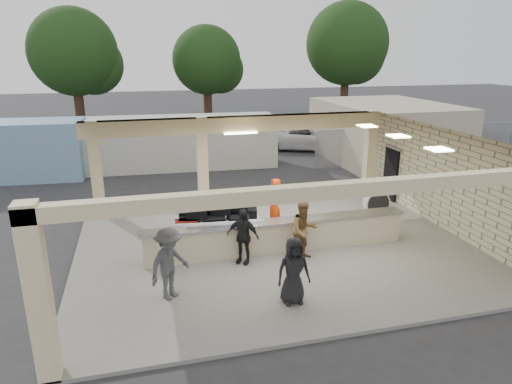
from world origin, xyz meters
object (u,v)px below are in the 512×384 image
object	(u,v)px
passenger_a	(304,230)
car_white_a	(305,137)
passenger_b	(243,236)
passenger_c	(169,264)
drum_fan	(376,203)
passenger_d	(293,271)
car_dark	(299,134)
container_white	(158,143)
baggage_handler	(274,205)
luggage_cart	(217,218)
car_white_b	(410,133)
baggage_counter	(278,236)

from	to	relation	value
passenger_a	car_white_a	bearing A→B (deg)	63.52
passenger_b	passenger_c	size ratio (longest dim) A/B	0.89
drum_fan	passenger_d	bearing A→B (deg)	-134.05
car_dark	container_white	distance (m)	10.20
passenger_a	car_dark	distance (m)	17.59
drum_fan	car_white_a	world-z (taller)	car_white_a
baggage_handler	car_white_a	distance (m)	14.04
luggage_cart	drum_fan	xyz separation A→B (m)	(6.01, 0.82, -0.30)
car_white_b	baggage_handler	bearing A→B (deg)	123.68
baggage_handler	car_white_a	xyz separation A→B (m)	(5.86, 12.76, -0.23)
drum_fan	car_white_b	distance (m)	15.01
car_white_b	container_white	size ratio (longest dim) A/B	0.41
luggage_cart	container_white	bearing A→B (deg)	103.23
passenger_b	car_dark	xyz separation A→B (m)	(7.60, 16.41, -0.24)
drum_fan	passenger_c	world-z (taller)	passenger_c
baggage_handler	passenger_b	distance (m)	2.62
luggage_cart	passenger_d	xyz separation A→B (m)	(1.17, -3.97, -0.03)
passenger_c	container_white	xyz separation A→B (m)	(0.46, 13.74, 0.31)
baggage_counter	car_white_a	size ratio (longest dim) A/B	1.49
passenger_d	car_white_a	size ratio (longest dim) A/B	0.30
passenger_d	container_white	xyz separation A→B (m)	(-2.40, 14.69, 0.40)
passenger_b	car_white_b	size ratio (longest dim) A/B	0.33
baggage_handler	car_white_b	distance (m)	17.86
drum_fan	car_white_a	size ratio (longest dim) A/B	0.19
passenger_d	car_dark	xyz separation A→B (m)	(6.91, 18.82, -0.25)
car_white_a	passenger_c	bearing A→B (deg)	173.51
car_dark	car_white_a	bearing A→B (deg)	-159.58
luggage_cart	drum_fan	distance (m)	6.08
passenger_d	car_white_a	bearing A→B (deg)	69.44
passenger_a	passenger_b	size ratio (longest dim) A/B	1.08
luggage_cart	car_dark	size ratio (longest dim) A/B	0.71
passenger_b	container_white	xyz separation A→B (m)	(-1.71, 12.28, 0.41)
passenger_c	container_white	distance (m)	13.75
drum_fan	passenger_a	size ratio (longest dim) A/B	0.59
drum_fan	car_dark	distance (m)	14.19
passenger_a	passenger_b	world-z (taller)	passenger_a
car_dark	passenger_d	bearing A→B (deg)	-173.17
luggage_cart	drum_fan	size ratio (longest dim) A/B	2.74
passenger_a	car_dark	world-z (taller)	passenger_a
drum_fan	passenger_a	world-z (taller)	passenger_a
luggage_cart	passenger_c	xyz separation A→B (m)	(-1.68, -3.02, 0.06)
container_white	car_white_a	bearing A→B (deg)	18.72
baggage_handler	car_white_b	world-z (taller)	baggage_handler
container_white	car_white_b	bearing A→B (deg)	10.29
baggage_handler	car_white_b	xyz separation A→B (m)	(12.97, 12.28, -0.22)
drum_fan	baggage_handler	distance (m)	3.99
passenger_c	passenger_d	bearing A→B (deg)	-59.01
car_white_a	baggage_counter	bearing A→B (deg)	-179.49
drum_fan	baggage_counter	bearing A→B (deg)	-155.54
luggage_cart	car_white_a	bearing A→B (deg)	66.00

